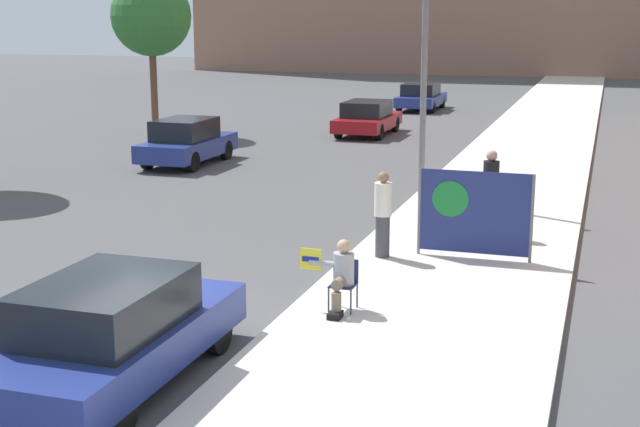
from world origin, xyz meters
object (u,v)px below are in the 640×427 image
Objects in this scene: car_on_road_midblock at (367,118)px; pedestrian_behind at (490,192)px; seated_protester at (341,274)px; street_tree_midblock at (151,16)px; traffic_light_pole at (387,30)px; protest_banner at (474,212)px; jogger_on_sidewalk at (383,214)px; car_on_road_nearest at (187,142)px; parked_car_curbside at (112,332)px; car_on_road_distant at (421,97)px.

pedestrian_behind is at bearing -66.24° from car_on_road_midblock.
seated_protester is 0.27× the size of car_on_road_midblock.
street_tree_midblock is at bearing -31.42° from pedestrian_behind.
traffic_light_pole is (-1.62, 9.40, 3.64)m from seated_protester.
protest_banner is at bearing -68.82° from car_on_road_midblock.
car_on_road_midblock is (-6.87, 17.72, -0.35)m from protest_banner.
seated_protester is at bearing 106.55° from jogger_on_sidewalk.
pedestrian_behind is 20.47m from street_tree_midblock.
protest_banner is 13.90m from car_on_road_nearest.
street_tree_midblock is (-15.15, 13.29, 3.60)m from pedestrian_behind.
car_on_road_nearest is (-9.04, 12.82, -0.00)m from seated_protester.
street_tree_midblock is at bearing 140.92° from traffic_light_pole.
protest_banner is 8.10m from parked_car_curbside.
parked_car_curbside is at bearing -118.77° from seated_protester.
pedestrian_behind is 0.29× the size of traffic_light_pole.
seated_protester is 0.18× the size of traffic_light_pole.
parked_car_curbside is 1.04× the size of car_on_road_distant.
traffic_light_pole is at bearing 119.52° from protest_banner.
car_on_road_distant is (3.85, 18.73, -0.05)m from car_on_road_nearest.
car_on_road_nearest is at bearing 113.13° from parked_car_curbside.
jogger_on_sidewalk reaches higher than car_on_road_midblock.
car_on_road_distant is (-3.58, 22.15, -3.70)m from traffic_light_pole.
protest_banner is 0.54× the size of car_on_road_nearest.
seated_protester is 3.38m from jogger_on_sidewalk.
jogger_on_sidewalk is 0.92× the size of pedestrian_behind.
parked_car_curbside is at bearing -66.87° from car_on_road_nearest.
protest_banner reaches higher than car_on_road_nearest.
car_on_road_nearest is at bearing -113.09° from car_on_road_midblock.
street_tree_midblock is (-15.09, 15.27, 3.64)m from protest_banner.
car_on_road_midblock is at bearing 16.58° from street_tree_midblock.
parked_car_curbside is 25.55m from street_tree_midblock.
pedestrian_behind is at bearing 68.06° from parked_car_curbside.
traffic_light_pole is 1.43× the size of parked_car_curbside.
protest_banner is at bearing -151.24° from jogger_on_sidewalk.
car_on_road_nearest is (-10.64, 7.02, -0.34)m from pedestrian_behind.
traffic_light_pole reaches higher than car_on_road_distant.
street_tree_midblock reaches higher than seated_protester.
car_on_road_nearest is (-6.93, 16.23, 0.01)m from parked_car_curbside.
seated_protester is at bearing -80.23° from traffic_light_pole.
jogger_on_sidewalk is 0.27× the size of street_tree_midblock.
car_on_road_distant is 15.52m from street_tree_midblock.
protest_banner reaches higher than car_on_road_distant.
protest_banner is at bearing -60.48° from traffic_light_pole.
jogger_on_sidewalk is 0.76× the size of protest_banner.
traffic_light_pole reaches higher than protest_banner.
pedestrian_behind is at bearing -33.39° from car_on_road_nearest.
pedestrian_behind is at bearing 88.24° from protest_banner.
seated_protester is at bearing -80.65° from car_on_road_distant.
seated_protester is at bearing -111.95° from protest_banner.
pedestrian_behind is at bearing 77.57° from seated_protester.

